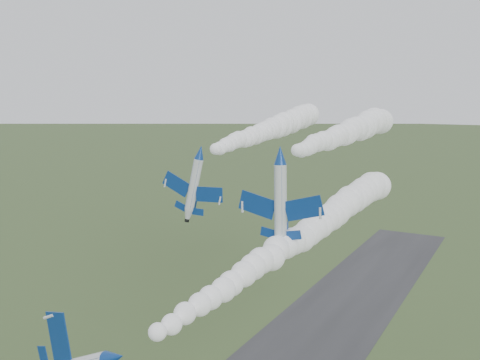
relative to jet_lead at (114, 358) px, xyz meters
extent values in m
cylinder|color=silver|center=(-0.04, 0.11, -0.02)|extent=(2.42, 8.64, 2.02)
cone|color=silver|center=(0.21, 5.30, -0.02)|extent=(2.10, 1.93, 2.02)
cylinder|color=black|center=(0.26, 6.32, -0.02)|extent=(1.05, 0.66, 1.02)
cube|color=navy|center=(-1.38, 0.99, 2.71)|extent=(2.15, 2.54, 4.34)
cube|color=navy|center=(-0.50, 4.41, 1.47)|extent=(0.97, 1.16, 1.90)
cube|color=navy|center=(0.83, 4.35, -1.51)|extent=(0.97, 1.16, 1.90)
cube|color=navy|center=(1.36, 4.08, 0.52)|extent=(2.17, 1.73, 1.02)
cylinder|color=silver|center=(-12.14, 32.45, 14.15)|extent=(2.55, 7.88, 1.65)
cone|color=navy|center=(-11.57, 27.61, 14.15)|extent=(1.88, 2.21, 1.65)
cone|color=silver|center=(-12.69, 37.12, 14.15)|extent=(1.84, 1.84, 1.65)
cylinder|color=black|center=(-12.80, 38.03, 14.15)|extent=(0.90, 0.65, 0.84)
ellipsoid|color=black|center=(-11.79, 30.49, 14.66)|extent=(1.40, 2.76, 1.10)
cube|color=navy|center=(-14.93, 32.87, 14.63)|extent=(4.39, 2.68, 1.06)
cube|color=navy|center=(-9.58, 33.50, 13.41)|extent=(4.39, 2.68, 1.06)
cube|color=navy|center=(-14.02, 36.13, 14.48)|extent=(1.92, 1.22, 0.50)
cube|color=navy|center=(-11.16, 36.46, 13.83)|extent=(1.92, 1.22, 0.50)
cube|color=navy|center=(-12.30, 36.11, 15.32)|extent=(0.72, 1.53, 2.00)
cylinder|color=silver|center=(1.34, 30.85, 14.60)|extent=(2.05, 9.38, 1.70)
cone|color=navy|center=(1.57, 24.97, 14.60)|extent=(1.79, 2.50, 1.70)
cone|color=silver|center=(1.13, 36.50, 14.60)|extent=(1.77, 2.06, 1.70)
cylinder|color=black|center=(1.09, 37.61, 14.60)|extent=(0.88, 0.70, 0.86)
ellipsoid|color=black|center=(1.42, 28.45, 15.23)|extent=(1.25, 3.24, 1.13)
cube|color=navy|center=(-2.01, 31.61, 14.38)|extent=(5.20, 2.86, 0.25)
cube|color=navy|center=(4.64, 31.86, 14.50)|extent=(5.20, 2.86, 0.25)
cube|color=navy|center=(-0.61, 35.44, 14.57)|extent=(2.27, 1.30, 0.15)
cube|color=navy|center=(2.94, 35.57, 14.64)|extent=(2.27, 1.30, 0.15)
cube|color=navy|center=(1.15, 35.24, 16.05)|extent=(0.25, 1.78, 2.44)
camera|label=1|loc=(30.17, -32.35, 22.26)|focal=40.00mm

